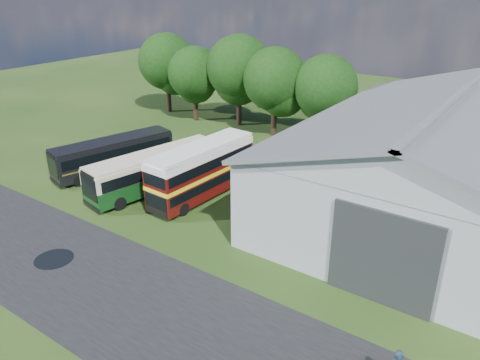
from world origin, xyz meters
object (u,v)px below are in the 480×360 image
Objects in this scene: bus_dark_single at (114,154)px; storage_shed at (448,154)px; bus_maroon_double at (202,171)px; bus_green_single at (155,170)px.

storage_shed is at bearing 33.16° from bus_dark_single.
bus_maroon_double is (-14.84, -7.48, -2.19)m from storage_shed.
storage_shed is 2.26× the size of bus_green_single.
storage_shed is at bearing 29.79° from bus_maroon_double.
bus_maroon_double is 0.90× the size of bus_dark_single.
bus_dark_single is at bearing -174.13° from bus_maroon_double.
storage_shed is 20.55m from bus_green_single.
bus_green_single is at bearing -154.98° from storage_shed.
bus_maroon_double is (3.64, 1.14, 0.40)m from bus_green_single.
bus_maroon_double reaches higher than bus_green_single.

